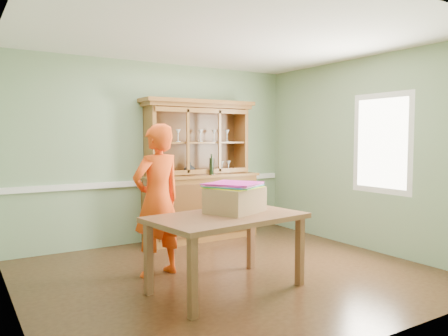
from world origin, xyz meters
TOP-DOWN VIEW (x-y plane):
  - floor at (0.00, 0.00)m, footprint 4.50×4.50m
  - ceiling at (0.00, 0.00)m, footprint 4.50×4.50m
  - wall_back at (0.00, 2.00)m, footprint 4.50×0.00m
  - wall_left at (-2.25, 0.00)m, footprint 0.00×4.00m
  - wall_right at (2.25, 0.00)m, footprint 0.00×4.00m
  - wall_front at (0.00, -2.00)m, footprint 4.50×0.00m
  - chair_rail at (0.00, 1.98)m, footprint 4.41×0.05m
  - framed_map at (-2.23, 0.30)m, footprint 0.03×0.60m
  - window_panel at (2.23, -0.30)m, footprint 0.03×0.96m
  - china_hutch at (0.56, 1.76)m, footprint 1.83×0.60m
  - dining_table at (-0.31, -0.41)m, footprint 1.67×1.12m
  - cardboard_box at (-0.15, -0.32)m, footprint 0.70×0.64m
  - kite_stack at (-0.14, -0.31)m, footprint 0.67×0.67m
  - person at (-0.73, 0.41)m, footprint 0.71×0.55m

SIDE VIEW (x-z plane):
  - floor at x=0.00m, z-range 0.00..0.00m
  - dining_table at x=-0.31m, z-range 0.30..1.08m
  - china_hutch at x=0.56m, z-range -0.32..1.83m
  - person at x=-0.73m, z-range 0.00..1.73m
  - chair_rail at x=0.00m, z-range 0.86..0.94m
  - cardboard_box at x=-0.15m, z-range 0.78..1.05m
  - kite_stack at x=-0.14m, z-range 1.05..1.10m
  - wall_back at x=0.00m, z-range -0.90..3.60m
  - wall_left at x=-2.25m, z-range -0.65..3.35m
  - wall_right at x=2.25m, z-range -0.65..3.35m
  - wall_front at x=0.00m, z-range -0.90..3.60m
  - window_panel at x=2.23m, z-range 0.82..2.18m
  - framed_map at x=-2.23m, z-range 1.32..1.78m
  - ceiling at x=0.00m, z-range 2.70..2.70m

